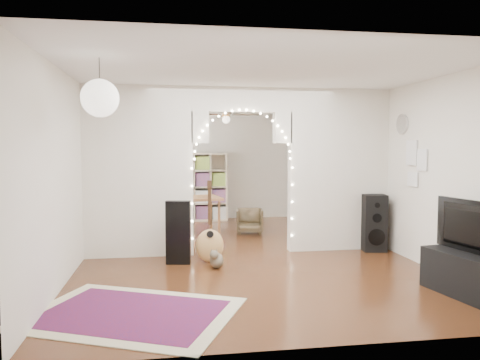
{
  "coord_description": "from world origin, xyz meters",
  "views": [
    {
      "loc": [
        -1.21,
        -7.54,
        1.73
      ],
      "look_at": [
        0.02,
        0.3,
        1.18
      ],
      "focal_mm": 35.0,
      "sensor_mm": 36.0,
      "label": 1
    }
  ],
  "objects": [
    {
      "name": "wall_front",
      "position": [
        0.0,
        -3.75,
        1.35
      ],
      "size": [
        5.0,
        0.02,
        2.7
      ],
      "primitive_type": "cube",
      "color": "silver",
      "rests_on": "floor"
    },
    {
      "name": "floor",
      "position": [
        0.0,
        0.0,
        0.0
      ],
      "size": [
        7.5,
        7.5,
        0.0
      ],
      "primitive_type": "plane",
      "color": "black",
      "rests_on": "ground"
    },
    {
      "name": "bookcase",
      "position": [
        -0.58,
        3.5,
        0.8
      ],
      "size": [
        1.58,
        0.48,
        1.6
      ],
      "primitive_type": "cube",
      "rotation": [
        0.0,
        0.0,
        -0.06
      ],
      "color": "tan",
      "rests_on": "floor"
    },
    {
      "name": "paper_lantern",
      "position": [
        -1.9,
        -2.4,
        2.25
      ],
      "size": [
        0.4,
        0.4,
        0.4
      ],
      "primitive_type": "sphere",
      "color": "white",
      "rests_on": "ceiling"
    },
    {
      "name": "floor_speaker",
      "position": [
        2.2,
        -0.25,
        0.47
      ],
      "size": [
        0.41,
        0.38,
        0.95
      ],
      "rotation": [
        0.0,
        0.0,
        -0.16
      ],
      "color": "black",
      "rests_on": "floor"
    },
    {
      "name": "wall_left",
      "position": [
        -2.5,
        0.0,
        1.35
      ],
      "size": [
        0.02,
        7.5,
        2.7
      ],
      "primitive_type": "cube",
      "color": "silver",
      "rests_on": "floor"
    },
    {
      "name": "tv",
      "position": [
        2.2,
        -2.63,
        0.81
      ],
      "size": [
        0.31,
        1.08,
        0.62
      ],
      "primitive_type": "imported",
      "rotation": [
        0.0,
        0.0,
        1.73
      ],
      "color": "black",
      "rests_on": "media_console"
    },
    {
      "name": "divider_wall",
      "position": [
        0.0,
        0.0,
        1.42
      ],
      "size": [
        5.0,
        0.2,
        2.7
      ],
      "color": "silver",
      "rests_on": "floor"
    },
    {
      "name": "ceiling_fan",
      "position": [
        0.0,
        2.0,
        2.4
      ],
      "size": [
        1.1,
        1.1,
        0.3
      ],
      "primitive_type": null,
      "color": "#CF9145",
      "rests_on": "ceiling"
    },
    {
      "name": "area_rug",
      "position": [
        -1.6,
        -2.66,
        0.01
      ],
      "size": [
        2.56,
        2.3,
        0.02
      ],
      "primitive_type": "cube",
      "rotation": [
        0.0,
        0.0,
        -0.43
      ],
      "color": "maroon",
      "rests_on": "floor"
    },
    {
      "name": "window",
      "position": [
        -2.47,
        1.8,
        1.5
      ],
      "size": [
        0.04,
        1.2,
        1.4
      ],
      "primitive_type": "cube",
      "color": "white",
      "rests_on": "wall_left"
    },
    {
      "name": "tabby_cat",
      "position": [
        -0.52,
        -0.95,
        0.12
      ],
      "size": [
        0.3,
        0.45,
        0.3
      ],
      "rotation": [
        0.0,
        0.0,
        -0.38
      ],
      "color": "brown",
      "rests_on": "floor"
    },
    {
      "name": "media_console",
      "position": [
        2.2,
        -2.63,
        0.25
      ],
      "size": [
        0.56,
        1.05,
        0.5
      ],
      "primitive_type": "cube",
      "rotation": [
        0.0,
        0.0,
        0.16
      ],
      "color": "black",
      "rests_on": "floor"
    },
    {
      "name": "dining_chair_left",
      "position": [
        -1.24,
        0.35,
        0.25
      ],
      "size": [
        0.71,
        0.72,
        0.5
      ],
      "primitive_type": "imported",
      "rotation": [
        0.0,
        0.0,
        -0.39
      ],
      "color": "#4D3E26",
      "rests_on": "floor"
    },
    {
      "name": "fairy_lights",
      "position": [
        0.0,
        -0.13,
        1.55
      ],
      "size": [
        1.64,
        0.04,
        1.6
      ],
      "primitive_type": null,
      "color": "#FFEABF",
      "rests_on": "divider_wall"
    },
    {
      "name": "wall_right",
      "position": [
        2.5,
        0.0,
        1.35
      ],
      "size": [
        0.02,
        7.5,
        2.7
      ],
      "primitive_type": "cube",
      "color": "silver",
      "rests_on": "floor"
    },
    {
      "name": "guitar_case",
      "position": [
        -1.05,
        -0.62,
        0.47
      ],
      "size": [
        0.38,
        0.18,
        0.94
      ],
      "primitive_type": "cube",
      "rotation": [
        0.0,
        0.0,
        -0.17
      ],
      "color": "black",
      "rests_on": "floor"
    },
    {
      "name": "wall_back",
      "position": [
        0.0,
        3.75,
        1.35
      ],
      "size": [
        5.0,
        0.02,
        2.7
      ],
      "primitive_type": "cube",
      "color": "silver",
      "rests_on": "floor"
    },
    {
      "name": "dining_chair_right",
      "position": [
        0.43,
        1.68,
        0.25
      ],
      "size": [
        0.6,
        0.61,
        0.49
      ],
      "primitive_type": "imported",
      "rotation": [
        0.0,
        0.0,
        -0.14
      ],
      "color": "#4D3E26",
      "rests_on": "floor"
    },
    {
      "name": "dining_table",
      "position": [
        -0.78,
        1.65,
        0.68
      ],
      "size": [
        1.31,
        0.99,
        0.76
      ],
      "rotation": [
        0.0,
        0.0,
        0.16
      ],
      "color": "brown",
      "rests_on": "floor"
    },
    {
      "name": "wall_clock",
      "position": [
        2.48,
        -0.6,
        2.1
      ],
      "size": [
        0.03,
        0.31,
        0.31
      ],
      "primitive_type": "cylinder",
      "rotation": [
        0.0,
        1.57,
        0.0
      ],
      "color": "white",
      "rests_on": "wall_right"
    },
    {
      "name": "acoustic_guitar",
      "position": [
        -0.58,
        -0.59,
        0.46
      ],
      "size": [
        0.44,
        0.26,
        1.05
      ],
      "rotation": [
        0.0,
        0.0,
        -0.28
      ],
      "color": "tan",
      "rests_on": "floor"
    },
    {
      "name": "flower_vase",
      "position": [
        -0.78,
        1.65,
        0.85
      ],
      "size": [
        0.21,
        0.21,
        0.19
      ],
      "primitive_type": "imported",
      "rotation": [
        0.0,
        0.0,
        0.16
      ],
      "color": "white",
      "rests_on": "dining_table"
    },
    {
      "name": "ceiling",
      "position": [
        0.0,
        0.0,
        2.7
      ],
      "size": [
        5.0,
        7.5,
        0.02
      ],
      "primitive_type": "cube",
      "color": "white",
      "rests_on": "wall_back"
    },
    {
      "name": "picture_frames",
      "position": [
        2.48,
        -1.0,
        1.5
      ],
      "size": [
        0.02,
        0.5,
        0.7
      ],
      "primitive_type": null,
      "color": "white",
      "rests_on": "wall_right"
    }
  ]
}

